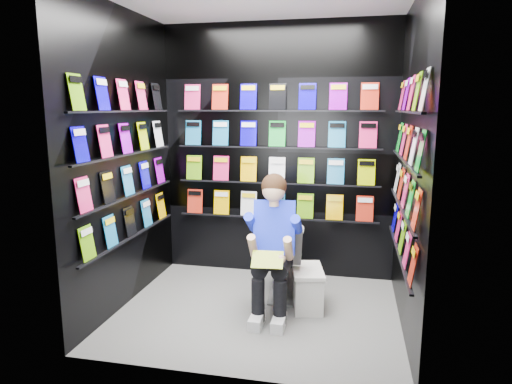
# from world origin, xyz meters

# --- Properties ---
(floor) EXTENTS (2.40, 2.40, 0.00)m
(floor) POSITION_xyz_m (0.00, 0.00, 0.00)
(floor) COLOR slate
(floor) RESTS_ON ground
(wall_back) EXTENTS (2.40, 0.04, 2.60)m
(wall_back) POSITION_xyz_m (0.00, 1.00, 1.30)
(wall_back) COLOR black
(wall_back) RESTS_ON floor
(wall_front) EXTENTS (2.40, 0.04, 2.60)m
(wall_front) POSITION_xyz_m (0.00, -1.00, 1.30)
(wall_front) COLOR black
(wall_front) RESTS_ON floor
(wall_left) EXTENTS (0.04, 2.00, 2.60)m
(wall_left) POSITION_xyz_m (-1.20, 0.00, 1.30)
(wall_left) COLOR black
(wall_left) RESTS_ON floor
(wall_right) EXTENTS (0.04, 2.00, 2.60)m
(wall_right) POSITION_xyz_m (1.20, 0.00, 1.30)
(wall_right) COLOR black
(wall_right) RESTS_ON floor
(comics_back) EXTENTS (2.10, 0.06, 1.37)m
(comics_back) POSITION_xyz_m (0.00, 0.97, 1.31)
(comics_back) COLOR #EA236C
(comics_back) RESTS_ON wall_back
(comics_left) EXTENTS (0.06, 1.70, 1.37)m
(comics_left) POSITION_xyz_m (-1.17, 0.00, 1.31)
(comics_left) COLOR #EA236C
(comics_left) RESTS_ON wall_left
(comics_right) EXTENTS (0.06, 1.70, 1.37)m
(comics_right) POSITION_xyz_m (1.17, 0.00, 1.31)
(comics_right) COLOR #EA236C
(comics_right) RESTS_ON wall_right
(toilet) EXTENTS (0.48, 0.78, 0.73)m
(toilet) POSITION_xyz_m (0.14, 0.45, 0.37)
(toilet) COLOR silver
(toilet) RESTS_ON floor
(longbox) EXTENTS (0.32, 0.47, 0.33)m
(longbox) POSITION_xyz_m (0.41, 0.19, 0.16)
(longbox) COLOR silver
(longbox) RESTS_ON floor
(longbox_lid) EXTENTS (0.34, 0.50, 0.03)m
(longbox_lid) POSITION_xyz_m (0.41, 0.19, 0.34)
(longbox_lid) COLOR silver
(longbox_lid) RESTS_ON longbox
(reader) EXTENTS (0.53, 0.73, 1.28)m
(reader) POSITION_xyz_m (0.14, 0.07, 0.74)
(reader) COLOR #2536F1
(reader) RESTS_ON toilet
(held_comic) EXTENTS (0.26, 0.17, 0.10)m
(held_comic) POSITION_xyz_m (0.14, -0.28, 0.58)
(held_comic) COLOR green
(held_comic) RESTS_ON reader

